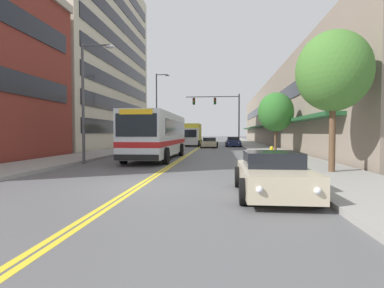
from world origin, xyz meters
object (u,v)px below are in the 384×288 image
street_lamp_left_far (158,105)px  street_tree_right_mid (276,112)px  car_black_parked_left_mid (167,143)px  street_lamp_left_near (88,92)px  car_silver_parked_left_near (153,145)px  traffic_signal_mast (221,109)px  car_champagne_parked_right_foreground (272,175)px  car_beige_moving_lead (210,143)px  car_navy_parked_right_mid (233,142)px  fire_hydrant (272,153)px  city_bus (158,134)px  box_truck (192,135)px  street_tree_right_near (333,72)px

street_lamp_left_far → street_tree_right_mid: bearing=-41.6°
car_black_parked_left_mid → street_lamp_left_near: bearing=-92.0°
car_silver_parked_left_near → traffic_signal_mast: size_ratio=0.60×
car_champagne_parked_right_foreground → traffic_signal_mast: 33.02m
car_beige_moving_lead → traffic_signal_mast: (1.47, 3.30, 4.57)m
car_black_parked_left_mid → street_lamp_left_near: street_lamp_left_near is taller
car_navy_parked_right_mid → car_silver_parked_left_near: bearing=-131.8°
car_silver_parked_left_near → fire_hydrant: bearing=-49.3°
car_black_parked_left_mid → car_navy_parked_right_mid: size_ratio=1.03×
car_champagne_parked_right_foreground → street_tree_right_mid: bearing=79.8°
city_bus → car_champagne_parked_right_foreground: size_ratio=2.51×
traffic_signal_mast → street_lamp_left_near: 25.88m
car_silver_parked_left_near → car_beige_moving_lead: size_ratio=0.93×
box_truck → street_lamp_left_near: (-3.59, -25.78, 2.64)m
car_beige_moving_lead → street_tree_right_mid: size_ratio=0.94×
traffic_signal_mast → street_lamp_left_near: (-7.77, -24.67, -0.92)m
traffic_signal_mast → car_champagne_parked_right_foreground: bearing=-87.2°
car_black_parked_left_mid → street_tree_right_near: (11.85, -24.93, 3.87)m
car_silver_parked_left_near → car_navy_parked_right_mid: (8.82, 9.87, 0.02)m
street_tree_right_near → car_silver_parked_left_near: bearing=124.2°
street_lamp_left_near → street_lamp_left_far: street_lamp_left_far is taller
street_lamp_left_near → car_navy_parked_right_mid: bearing=68.6°
city_bus → street_tree_right_mid: (9.05, 4.88, 1.81)m
car_silver_parked_left_near → car_navy_parked_right_mid: size_ratio=1.04×
city_bus → car_black_parked_left_mid: (-2.58, 17.39, -1.20)m
car_silver_parked_left_near → street_tree_right_near: 21.72m
car_silver_parked_left_near → car_black_parked_left_mid: (0.17, 7.25, -0.01)m
car_champagne_parked_right_foreground → street_tree_right_near: (3.25, 4.46, 3.85)m
street_tree_right_near → street_tree_right_mid: size_ratio=1.19×
box_truck → fire_hydrant: box_truck is taller
car_beige_moving_lead → street_tree_right_near: bearing=-75.8°
car_navy_parked_right_mid → box_truck: (-5.80, 1.77, 0.99)m
car_navy_parked_right_mid → car_champagne_parked_right_foreground: bearing=-90.1°
car_silver_parked_left_near → traffic_signal_mast: traffic_signal_mast is taller
street_tree_right_mid → street_lamp_left_far: bearing=138.4°
car_beige_moving_lead → street_tree_right_near: street_tree_right_near is taller
car_champagne_parked_right_foreground → car_beige_moving_lead: car_champagne_parked_right_foreground is taller
car_black_parked_left_mid → box_truck: (2.84, 4.39, 1.02)m
car_black_parked_left_mid → street_tree_right_mid: bearing=-47.1°
city_bus → car_navy_parked_right_mid: bearing=73.1°
city_bus → street_tree_right_mid: street_tree_right_mid is taller
car_champagne_parked_right_foreground → street_tree_right_near: size_ratio=0.71×
city_bus → street_tree_right_mid: size_ratio=2.13×
car_beige_moving_lead → street_lamp_left_far: bearing=-167.6°
street_tree_right_near → street_lamp_left_far: bearing=118.4°
car_silver_parked_left_near → street_tree_right_mid: 13.26m
car_black_parked_left_mid → street_lamp_left_far: size_ratio=0.48×
car_beige_moving_lead → city_bus: bearing=-99.7°
traffic_signal_mast → fire_hydrant: traffic_signal_mast is taller
car_black_parked_left_mid → street_lamp_left_near: size_ratio=0.62×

